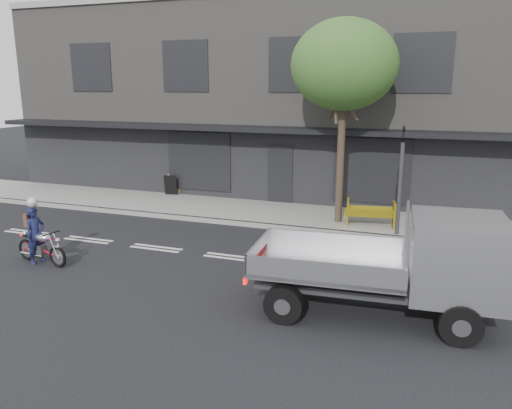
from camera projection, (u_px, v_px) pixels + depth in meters
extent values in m
plane|color=black|center=(232.00, 257.00, 13.90)|extent=(80.00, 80.00, 0.00)
cube|color=gray|center=(280.00, 214.00, 18.19)|extent=(32.00, 3.20, 0.15)
cube|color=gray|center=(267.00, 226.00, 16.73)|extent=(32.00, 0.20, 0.15)
cube|color=slate|center=(322.00, 100.00, 23.32)|extent=(26.00, 10.00, 8.00)
cylinder|color=#382B21|center=(340.00, 168.00, 16.57)|extent=(0.24, 0.24, 4.00)
ellipsoid|color=#3F5921|center=(344.00, 65.00, 15.79)|extent=(3.40, 3.40, 2.89)
cylinder|color=#2D2D30|center=(400.00, 192.00, 15.26)|extent=(0.12, 0.12, 3.00)
imported|color=black|center=(404.00, 134.00, 14.85)|extent=(0.08, 0.10, 0.50)
torus|color=black|center=(27.00, 250.00, 13.68)|extent=(0.60, 0.18, 0.60)
torus|color=black|center=(58.00, 257.00, 13.11)|extent=(0.60, 0.18, 0.60)
cube|color=#2D2D30|center=(40.00, 249.00, 13.40)|extent=(0.33, 0.25, 0.25)
ellipsoid|color=silver|center=(43.00, 237.00, 13.25)|extent=(0.52, 0.35, 0.24)
cube|color=black|center=(32.00, 236.00, 13.45)|extent=(0.50, 0.28, 0.08)
cylinder|color=black|center=(51.00, 233.00, 13.04)|extent=(0.12, 0.53, 0.03)
imported|color=#171A3F|center=(36.00, 235.00, 13.33)|extent=(0.45, 0.61, 1.55)
cylinder|color=black|center=(284.00, 304.00, 10.03)|extent=(0.81, 0.35, 0.79)
cylinder|color=black|center=(300.00, 273.00, 11.68)|extent=(0.81, 0.35, 0.79)
cylinder|color=black|center=(461.00, 325.00, 9.16)|extent=(0.81, 0.35, 0.79)
cylinder|color=black|center=(451.00, 288.00, 10.82)|extent=(0.81, 0.35, 0.79)
cube|color=#2D2D30|center=(371.00, 288.00, 10.38)|extent=(4.85, 1.37, 0.15)
cube|color=#B5B4BA|center=(457.00, 257.00, 9.77)|extent=(1.90, 1.99, 1.56)
cube|color=black|center=(460.00, 235.00, 9.66)|extent=(1.68, 1.87, 0.57)
cube|color=#B0AFB5|center=(329.00, 266.00, 10.52)|extent=(3.26, 2.24, 0.10)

